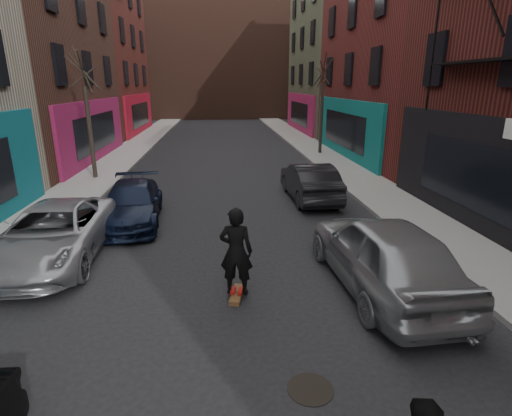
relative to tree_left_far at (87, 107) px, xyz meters
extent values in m
cube|color=gray|center=(-0.05, 12.00, -3.31)|extent=(2.50, 84.00, 0.13)
cube|color=gray|center=(12.45, 12.00, -3.31)|extent=(2.50, 84.00, 0.13)
cube|color=#47281E|center=(6.20, 38.00, 3.62)|extent=(40.00, 10.00, 14.00)
imported|color=#95979D|center=(1.60, -9.17, -2.67)|extent=(2.41, 5.12, 1.41)
imported|color=black|center=(3.00, -6.42, -2.73)|extent=(2.16, 4.58, 1.29)
imported|color=gray|center=(9.40, -11.50, -2.53)|extent=(2.29, 5.10, 1.70)
imported|color=black|center=(9.40, -4.24, -2.66)|extent=(1.67, 4.44, 1.45)
cube|color=brown|center=(6.18, -11.58, -3.33)|extent=(0.37, 0.83, 0.10)
imported|color=black|center=(6.18, -11.58, -2.33)|extent=(0.77, 0.58, 1.91)
cylinder|color=black|center=(7.15, -14.42, -3.37)|extent=(0.76, 0.76, 0.01)
camera|label=1|loc=(5.88, -19.22, 1.00)|focal=28.00mm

